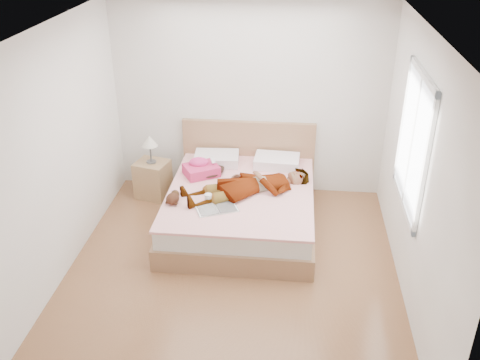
{
  "coord_description": "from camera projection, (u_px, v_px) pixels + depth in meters",
  "views": [
    {
      "loc": [
        0.59,
        -4.68,
        3.61
      ],
      "look_at": [
        0.0,
        0.85,
        0.7
      ],
      "focal_mm": 40.0,
      "sensor_mm": 36.0,
      "label": 1
    }
  ],
  "objects": [
    {
      "name": "ground",
      "position": [
        232.0,
        272.0,
        5.86
      ],
      "size": [
        4.0,
        4.0,
        0.0
      ],
      "primitive_type": "plane",
      "color": "#512E19",
      "rests_on": "ground"
    },
    {
      "name": "woman",
      "position": [
        249.0,
        182.0,
        6.4
      ],
      "size": [
        1.74,
        1.3,
        0.23
      ],
      "primitive_type": "imported",
      "rotation": [
        0.0,
        0.0,
        -1.09
      ],
      "color": "white",
      "rests_on": "bed"
    },
    {
      "name": "hair",
      "position": [
        208.0,
        169.0,
        6.89
      ],
      "size": [
        0.43,
        0.52,
        0.07
      ],
      "primitive_type": "ellipsoid",
      "rotation": [
        0.0,
        0.0,
        -0.05
      ],
      "color": "black",
      "rests_on": "bed"
    },
    {
      "name": "phone",
      "position": [
        213.0,
        160.0,
        6.77
      ],
      "size": [
        0.09,
        0.11,
        0.05
      ],
      "primitive_type": "cube",
      "rotation": [
        0.44,
        0.0,
        0.48
      ],
      "color": "silver",
      "rests_on": "bed"
    },
    {
      "name": "room_shell",
      "position": [
        413.0,
        143.0,
        5.26
      ],
      "size": [
        4.0,
        4.0,
        4.0
      ],
      "color": "white",
      "rests_on": "ground"
    },
    {
      "name": "bed",
      "position": [
        242.0,
        203.0,
        6.64
      ],
      "size": [
        1.8,
        2.08,
        1.0
      ],
      "color": "olive",
      "rests_on": "ground"
    },
    {
      "name": "towel",
      "position": [
        201.0,
        168.0,
        6.79
      ],
      "size": [
        0.52,
        0.49,
        0.22
      ],
      "color": "#CF3875",
      "rests_on": "bed"
    },
    {
      "name": "magazine",
      "position": [
        216.0,
        208.0,
        6.07
      ],
      "size": [
        0.55,
        0.46,
        0.03
      ],
      "color": "white",
      "rests_on": "bed"
    },
    {
      "name": "coffee_mug",
      "position": [
        209.0,
        198.0,
        6.19
      ],
      "size": [
        0.13,
        0.11,
        0.1
      ],
      "color": "white",
      "rests_on": "bed"
    },
    {
      "name": "plush_toy",
      "position": [
        173.0,
        198.0,
        6.15
      ],
      "size": [
        0.17,
        0.24,
        0.13
      ],
      "color": "black",
      "rests_on": "bed"
    },
    {
      "name": "nightstand",
      "position": [
        153.0,
        176.0,
        7.24
      ],
      "size": [
        0.49,
        0.46,
        0.9
      ],
      "color": "olive",
      "rests_on": "ground"
    }
  ]
}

